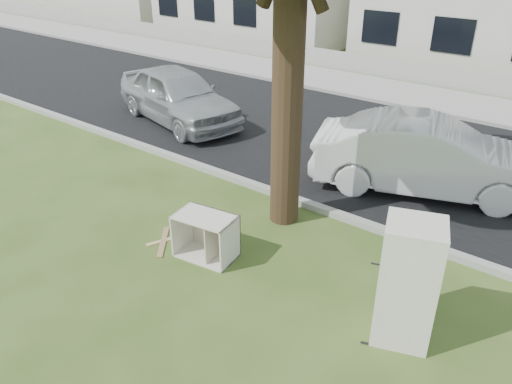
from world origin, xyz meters
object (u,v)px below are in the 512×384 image
Objects in this scene: fridge at (408,283)px; cabinet at (206,236)px; car_center at (429,156)px; car_left at (178,95)px.

fridge is 3.37m from cabinet.
car_center reaches higher than cabinet.
car_center is (1.98, 4.57, 0.39)m from cabinet.
car_center reaches higher than car_left.
car_left is (-7.15, -0.10, -0.00)m from car_center.
fridge is 4.56m from car_center.
car_center is at bearing 58.05° from cabinet.
cabinet is 4.99m from car_center.
fridge is 0.38× the size of car_center.
cabinet is 0.22× the size of car_left.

